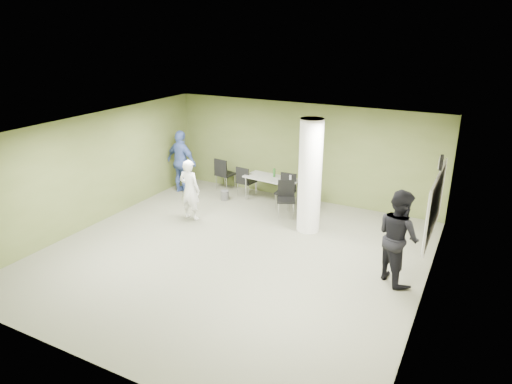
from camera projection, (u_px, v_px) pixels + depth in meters
The scene contains 17 objects.
floor at pixel (233, 254), 10.17m from camera, with size 8.00×8.00×0.00m, color #545342.
ceiling at pixel (231, 131), 9.21m from camera, with size 8.00×8.00×0.00m, color white.
wall_back at pixel (302, 152), 13.02m from camera, with size 8.00×0.02×2.80m, color #4C5829.
wall_left at pixel (94, 170), 11.42m from camera, with size 0.02×8.00×2.80m, color #4C5829.
wall_right_cream at pixel (430, 233), 7.95m from camera, with size 0.02×8.00×2.80m, color beige.
column at pixel (310, 176), 10.92m from camera, with size 0.56×0.56×2.80m, color silver.
whiteboard at pixel (435, 204), 8.95m from camera, with size 0.05×2.30×1.30m.
wall_clock at pixel (441, 163), 8.66m from camera, with size 0.06×0.32×0.32m.
folding_table at pixel (272, 179), 12.94m from camera, with size 1.63×0.86×0.99m.
wastebasket at pixel (225, 195), 13.31m from camera, with size 0.24×0.24×0.28m, color #4C4C4C.
chair_back_left at pixel (223, 172), 13.97m from camera, with size 0.57×0.57×1.00m.
chair_back_right at pixel (245, 179), 13.41m from camera, with size 0.52×0.52×0.93m.
chair_table_left at pixel (287, 188), 12.64m from camera, with size 0.50×0.50×0.96m.
chair_table_right at pixel (286, 196), 12.11m from camera, with size 0.62×0.62×0.94m.
woman_white at pixel (190, 190), 11.80m from camera, with size 0.59×0.38×1.61m, color silver.
man_black at pixel (398, 237), 8.83m from camera, with size 0.93×0.72×1.91m, color black.
man_blue at pixel (182, 162), 13.66m from camera, with size 1.12×0.47×1.91m, color #3E559A.
Camera 1 is at (4.64, -7.81, 4.80)m, focal length 32.00 mm.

